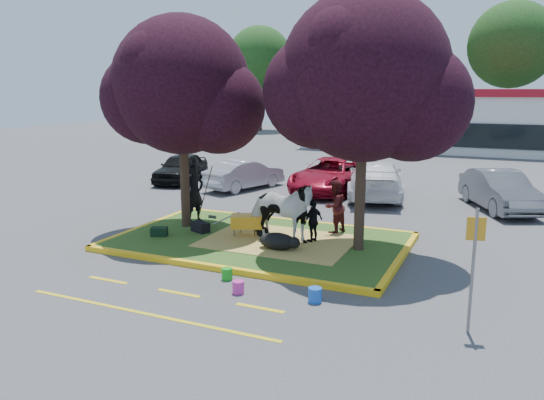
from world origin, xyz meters
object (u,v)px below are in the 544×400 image
at_px(wheelbarrow, 247,222).
at_px(bucket_green, 227,274).
at_px(car_silver, 245,174).
at_px(bucket_blue, 315,295).
at_px(bucket_pink, 238,287).
at_px(car_black, 181,168).
at_px(calf, 278,241).
at_px(handler, 195,193).
at_px(cow, 281,212).
at_px(sign_post, 474,258).

distance_m(wheelbarrow, bucket_green, 3.32).
xyz_separation_m(wheelbarrow, bucket_green, (1.02, -3.13, -0.45)).
bearing_deg(car_silver, bucket_blue, 141.47).
bearing_deg(bucket_blue, wheelbarrow, 133.65).
xyz_separation_m(wheelbarrow, bucket_pink, (1.67, -3.79, -0.45)).
distance_m(bucket_green, bucket_pink, 0.92).
height_order(bucket_blue, car_black, car_black).
relative_size(bucket_pink, car_silver, 0.07).
bearing_deg(car_silver, calf, 140.20).
bearing_deg(handler, bucket_pink, -119.85).
xyz_separation_m(handler, bucket_pink, (4.03, -4.65, -0.96)).
xyz_separation_m(handler, bucket_blue, (5.75, -4.42, -0.95)).
bearing_deg(bucket_green, bucket_blue, -10.21).
bearing_deg(calf, bucket_blue, -57.45).
xyz_separation_m(calf, car_black, (-8.85, 8.63, 0.31)).
bearing_deg(handler, cow, -88.13).
relative_size(handler, wheelbarrow, 1.13).
xyz_separation_m(cow, car_silver, (-5.05, 7.68, -0.39)).
height_order(bucket_green, car_silver, car_silver).
bearing_deg(cow, sign_post, -120.03).
relative_size(handler, sign_post, 0.80).
bearing_deg(bucket_pink, bucket_green, 134.51).
xyz_separation_m(sign_post, bucket_pink, (-4.81, -0.04, -1.32)).
distance_m(bucket_pink, bucket_blue, 1.74).
distance_m(cow, car_silver, 9.20).
relative_size(cow, sign_post, 0.90).
distance_m(cow, car_black, 11.81).
relative_size(calf, bucket_green, 3.78).
bearing_deg(wheelbarrow, bucket_green, -95.71).
relative_size(bucket_green, bucket_blue, 0.89).
xyz_separation_m(calf, wheelbarrow, (-1.35, 0.86, 0.21)).
xyz_separation_m(wheelbarrow, car_black, (-7.50, 7.76, 0.10)).
height_order(cow, bucket_pink, cow).
bearing_deg(car_silver, sign_post, 150.81).
bearing_deg(car_black, sign_post, -50.90).
height_order(handler, car_black, handler).
bearing_deg(calf, bucket_green, -102.86).
bearing_deg(bucket_blue, car_silver, 123.47).
xyz_separation_m(handler, bucket_green, (3.39, -3.99, -0.97)).
bearing_deg(bucket_pink, calf, 96.23).
distance_m(handler, wheelbarrow, 2.57).
distance_m(cow, wheelbarrow, 1.28).
height_order(cow, wheelbarrow, cow).
xyz_separation_m(bucket_pink, bucket_blue, (1.72, 0.23, 0.02)).
height_order(car_black, car_silver, car_black).
relative_size(handler, car_silver, 0.48).
height_order(calf, bucket_blue, calf).
bearing_deg(handler, calf, -95.73).
bearing_deg(cow, bucket_pink, -168.65).
bearing_deg(car_black, bucket_pink, -63.00).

